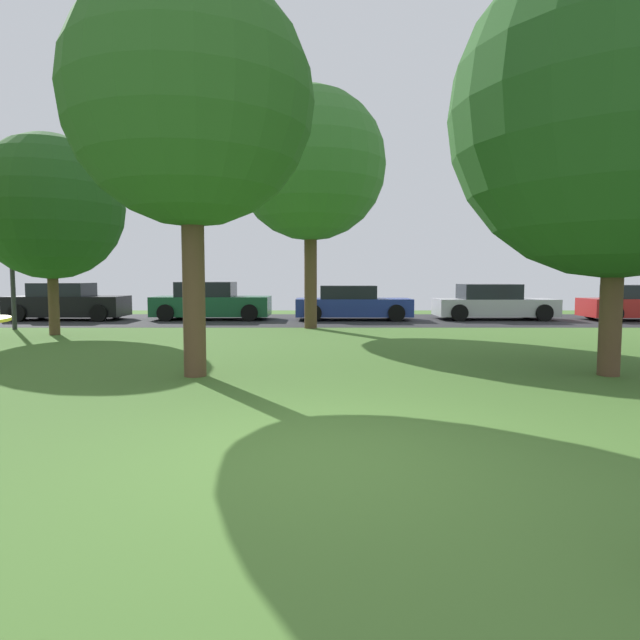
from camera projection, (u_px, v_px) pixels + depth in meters
The scene contains 12 objects.
ground_plane at pixel (320, 454), 5.15m from camera, with size 44.00×44.00×0.00m, color #47702D.
road_strip at pixel (320, 320), 21.10m from camera, with size 44.00×6.40×0.01m, color #28282B.
oak_tree_right at pixel (310, 165), 17.34m from camera, with size 4.83×4.83×7.67m.
oak_tree_left at pixel (190, 103), 8.86m from camera, with size 4.06×4.06×6.56m.
birch_tree_lone at pixel (50, 207), 15.44m from camera, with size 4.09×4.09×5.70m.
maple_tree_far at pixel (619, 111), 8.92m from camera, with size 5.52×5.52×7.16m.
parked_car_black at pixel (67, 303), 21.09m from camera, with size 4.33×1.96×1.44m.
parked_car_green at pixel (211, 302), 21.33m from camera, with size 4.50×2.07×1.47m.
parked_car_blue at pixel (352, 304), 21.17m from camera, with size 4.44×1.98×1.33m.
parked_car_silver at pixel (493, 303), 21.33m from camera, with size 4.56×2.06×1.39m.
parked_car_red at pixel (640, 304), 20.88m from camera, with size 4.34×1.95×1.36m.
street_lamp_post at pixel (12, 258), 17.13m from camera, with size 0.14×0.14×4.50m, color #2D2D33.
Camera 1 is at (-0.00, -5.03, 1.68)m, focal length 30.54 mm.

